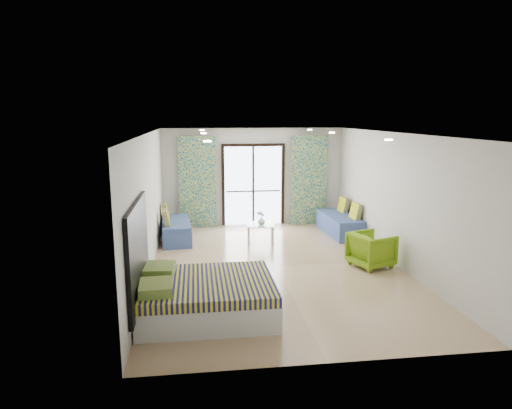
{
  "coord_description": "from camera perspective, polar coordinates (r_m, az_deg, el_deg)",
  "views": [
    {
      "loc": [
        -1.58,
        -8.79,
        3.05
      ],
      "look_at": [
        -0.31,
        0.78,
        1.15
      ],
      "focal_mm": 32.0,
      "sensor_mm": 36.0,
      "label": 1
    }
  ],
  "objects": [
    {
      "name": "coffee_table",
      "position": [
        11.13,
        0.57,
        -2.69
      ],
      "size": [
        0.74,
        0.74,
        0.77
      ],
      "rotation": [
        0.0,
        0.0,
        -0.13
      ],
      "color": "silver",
      "rests_on": "floor"
    },
    {
      "name": "armchair",
      "position": [
        9.62,
        14.23,
        -5.28
      ],
      "size": [
        0.93,
        0.95,
        0.78
      ],
      "primitive_type": "imported",
      "rotation": [
        0.0,
        0.0,
        1.93
      ],
      "color": "#74A515",
      "rests_on": "floor"
    },
    {
      "name": "downlight_b",
      "position": [
        7.42,
        16.27,
        7.77
      ],
      "size": [
        0.12,
        0.12,
        0.02
      ],
      "primitive_type": "cylinder",
      "color": "#FFE0B2",
      "rests_on": "ceiling"
    },
    {
      "name": "downlight_c",
      "position": [
        9.8,
        -6.58,
        8.84
      ],
      "size": [
        0.12,
        0.12,
        0.02
      ],
      "primitive_type": "cylinder",
      "color": "#FFE0B2",
      "rests_on": "ceiling"
    },
    {
      "name": "ceiling",
      "position": [
        8.94,
        2.66,
        8.88
      ],
      "size": [
        5.0,
        7.5,
        0.01
      ],
      "primitive_type": null,
      "color": "silver",
      "rests_on": "ground"
    },
    {
      "name": "balcony_door",
      "position": [
        12.74,
        -0.36,
        3.05
      ],
      "size": [
        1.76,
        0.08,
        2.28
      ],
      "color": "black",
      "rests_on": "floor"
    },
    {
      "name": "daybed_left",
      "position": [
        11.48,
        -10.02,
        -3.06
      ],
      "size": [
        0.8,
        1.79,
        0.86
      ],
      "rotation": [
        0.0,
        0.0,
        0.07
      ],
      "color": "#3B518C",
      "rests_on": "floor"
    },
    {
      "name": "vase",
      "position": [
        11.03,
        0.68,
        -2.06
      ],
      "size": [
        0.23,
        0.23,
        0.19
      ],
      "primitive_type": "imported",
      "rotation": [
        0.0,
        0.0,
        -0.26
      ],
      "color": "white",
      "rests_on": "coffee_table"
    },
    {
      "name": "curtain_left",
      "position": [
        12.49,
        -7.35,
        2.76
      ],
      "size": [
        1.0,
        0.1,
        2.5
      ],
      "primitive_type": "cube",
      "color": "silver",
      "rests_on": "floor"
    },
    {
      "name": "switch_plate",
      "position": [
        8.21,
        -13.58,
        -3.28
      ],
      "size": [
        0.02,
        0.1,
        0.1
      ],
      "primitive_type": "cube",
      "color": "silver",
      "rests_on": "wall_left"
    },
    {
      "name": "daybed_right",
      "position": [
        12.06,
        10.51,
        -2.35
      ],
      "size": [
        0.79,
        1.83,
        0.89
      ],
      "rotation": [
        0.0,
        0.0,
        0.05
      ],
      "color": "#3B518C",
      "rests_on": "floor"
    },
    {
      "name": "downlight_e",
      "position": [
        11.8,
        -6.77,
        9.21
      ],
      "size": [
        0.12,
        0.12,
        0.02
      ],
      "primitive_type": "cylinder",
      "color": "#FFE0B2",
      "rests_on": "ceiling"
    },
    {
      "name": "downlight_a",
      "position": [
        6.8,
        -6.1,
        7.88
      ],
      "size": [
        0.12,
        0.12,
        0.02
      ],
      "primitive_type": "cylinder",
      "color": "#FFE0B2",
      "rests_on": "ceiling"
    },
    {
      "name": "bed",
      "position": [
        7.21,
        -6.3,
        -11.39
      ],
      "size": [
        2.05,
        1.67,
        0.71
      ],
      "color": "silver",
      "rests_on": "floor"
    },
    {
      "name": "wall_front",
      "position": [
        5.55,
        9.43,
        -6.86
      ],
      "size": [
        5.0,
        0.01,
        2.7
      ],
      "primitive_type": null,
      "color": "silver",
      "rests_on": "ground"
    },
    {
      "name": "floor",
      "position": [
        9.44,
        2.51,
        -7.73
      ],
      "size": [
        5.0,
        7.5,
        0.01
      ],
      "primitive_type": null,
      "color": "tan",
      "rests_on": "ground"
    },
    {
      "name": "balcony_rail",
      "position": [
        12.79,
        -0.36,
        1.69
      ],
      "size": [
        1.52,
        0.03,
        0.04
      ],
      "primitive_type": "cube",
      "color": "#595451",
      "rests_on": "balcony_door"
    },
    {
      "name": "wall_right",
      "position": [
        9.84,
        17.07,
        0.69
      ],
      "size": [
        0.01,
        7.5,
        2.7
      ],
      "primitive_type": null,
      "color": "silver",
      "rests_on": "ground"
    },
    {
      "name": "wall_left",
      "position": [
        9.0,
        -13.29,
        -0.05
      ],
      "size": [
        0.01,
        7.5,
        2.7
      ],
      "primitive_type": null,
      "color": "silver",
      "rests_on": "ground"
    },
    {
      "name": "curtain_right",
      "position": [
        12.88,
        6.6,
        3.02
      ],
      "size": [
        1.0,
        0.1,
        2.5
      ],
      "primitive_type": "cube",
      "color": "silver",
      "rests_on": "floor"
    },
    {
      "name": "downlight_d",
      "position": [
        10.24,
        9.48,
        8.86
      ],
      "size": [
        0.12,
        0.12,
        0.02
      ],
      "primitive_type": "cylinder",
      "color": "#FFE0B2",
      "rests_on": "ceiling"
    },
    {
      "name": "headboard",
      "position": [
        7.01,
        -14.53,
        -5.8
      ],
      "size": [
        0.06,
        2.1,
        1.5
      ],
      "primitive_type": "cube",
      "color": "black",
      "rests_on": "floor"
    },
    {
      "name": "downlight_f",
      "position": [
        12.17,
        6.71,
        9.27
      ],
      "size": [
        0.12,
        0.12,
        0.02
      ],
      "primitive_type": "cylinder",
      "color": "#FFE0B2",
      "rests_on": "ceiling"
    },
    {
      "name": "wall_back",
      "position": [
        12.75,
        -0.37,
        3.47
      ],
      "size": [
        5.0,
        0.01,
        2.7
      ],
      "primitive_type": null,
      "color": "silver",
      "rests_on": "ground"
    }
  ]
}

